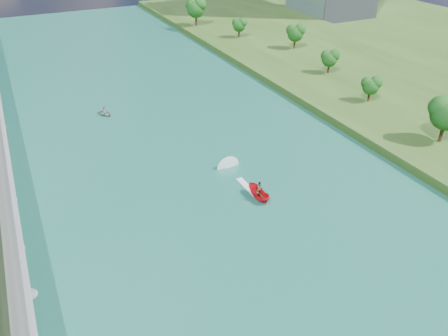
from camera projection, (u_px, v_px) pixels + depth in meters
ground at (269, 256)px, 48.92m from camera, size 260.00×260.00×0.00m
river_water at (198, 171)px, 64.17m from camera, size 55.00×240.00×0.10m
berm_east at (437, 107)px, 82.57m from camera, size 44.00×240.00×1.50m
riprap_bank at (4, 211)px, 53.09m from camera, size 4.47×236.00×4.21m
trees_east at (403, 95)px, 74.32m from camera, size 18.02×140.92×9.53m
motorboat at (253, 188)px, 59.03m from camera, size 3.60×18.93×2.12m
raft at (105, 113)px, 80.82m from camera, size 3.45×3.93×1.54m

